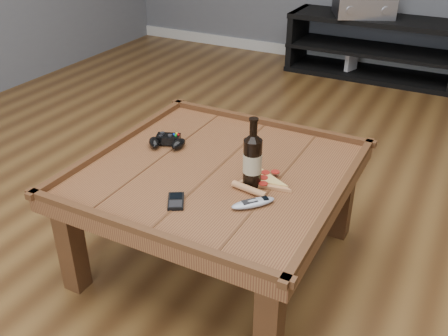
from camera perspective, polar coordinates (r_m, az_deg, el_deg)
The scene contains 11 objects.
ground at distance 2.23m, azimuth -0.76°, elevation -10.20°, with size 6.00×6.00×0.00m, color #4A2D15.
baseboard at distance 4.78m, azimuth 16.95°, elevation 11.45°, with size 5.00×0.02×0.10m, color silver.
coffee_table at distance 2.01m, azimuth -0.83°, elevation -1.57°, with size 1.03×1.03×0.48m.
media_console at distance 4.50m, azimuth 16.63°, elevation 13.04°, with size 1.40×0.45×0.50m.
beer_bottle at distance 1.83m, azimuth 3.28°, elevation 1.07°, with size 0.07×0.07×0.27m.
game_controller at distance 2.16m, azimuth -6.52°, elevation 3.06°, with size 0.17×0.15×0.05m.
pizza_slice at distance 1.88m, azimuth 4.29°, elevation -1.52°, with size 0.20×0.28×0.03m.
smartphone at distance 1.77m, azimuth -5.52°, elevation -3.79°, with size 0.10×0.12×0.01m.
remote_control at distance 1.75m, azimuth 3.36°, elevation -4.00°, with size 0.15×0.16×0.02m.
av_receiver at distance 4.44m, azimuth 15.66°, elevation 17.44°, with size 0.57×0.53×0.16m.
game_console at distance 4.53m, azimuth 14.30°, elevation 11.37°, with size 0.13×0.17×0.19m.
Camera 1 is at (0.83, -1.51, 1.43)m, focal length 40.00 mm.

